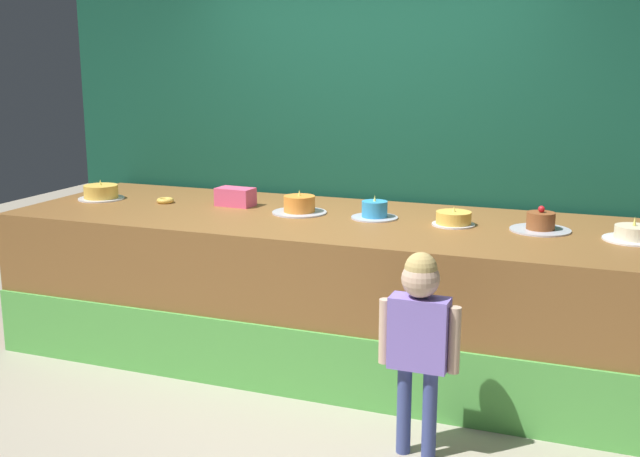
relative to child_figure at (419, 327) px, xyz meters
The scene contains 12 objects.
ground_plane 1.14m from the child_figure, 155.06° to the left, with size 12.00×12.00×0.00m, color #ADA38E.
stage_platform 1.37m from the child_figure, 128.00° to the left, with size 4.17×1.39×0.93m.
curtain_backdrop 2.20m from the child_figure, 114.19° to the left, with size 4.89×0.08×3.04m, color #144C38.
child_figure is the anchor object (origin of this frame).
pink_box 2.02m from the child_figure, 142.87° to the left, with size 0.25×0.15×0.12m, color #EF5686.
donut 2.40m from the child_figure, 151.85° to the left, with size 0.12×0.12×0.03m, color #F2BF4C.
cake_far_left 2.84m from the child_figure, 157.42° to the left, with size 0.32×0.32×0.14m.
cake_left 1.60m from the child_figure, 133.96° to the left, with size 0.36×0.36×0.15m.
cake_center_left 1.32m from the child_figure, 116.90° to the left, with size 0.30×0.30×0.15m.
cake_center_right 1.16m from the child_figure, 93.74° to the left, with size 0.26×0.26×0.11m.
cake_right 1.27m from the child_figure, 69.38° to the left, with size 0.35×0.35×0.15m.
cake_far_right 1.47m from the child_figure, 49.13° to the left, with size 0.33×0.33×0.14m.
Camera 1 is at (1.65, -3.83, 1.93)m, focal length 43.44 mm.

